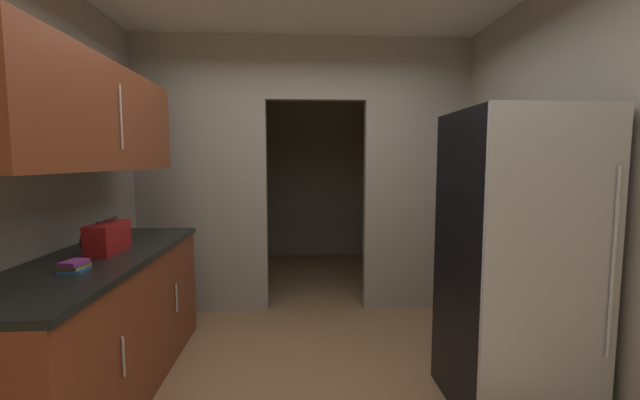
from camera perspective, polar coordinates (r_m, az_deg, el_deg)
The scene contains 7 objects.
kitchen_partition at distance 4.04m, azimuth -2.76°, elevation 4.72°, with size 3.32×0.12×2.74m.
adjoining_room_shell at distance 5.74m, azimuth -2.51°, elevation 4.03°, with size 3.32×2.45×2.74m.
refrigerator at distance 2.71m, azimuth 26.02°, elevation -8.07°, with size 0.73×0.76×1.82m.
lower_cabinet_run at distance 3.02m, azimuth -28.72°, elevation -15.60°, with size 0.68×2.09×0.93m.
upper_cabinet_counterside at distance 2.84m, azimuth -29.97°, elevation 10.27°, with size 0.36×1.89×0.65m.
boombox at distance 2.93m, azimuth -28.10°, elevation -4.77°, with size 0.16×0.36×0.22m.
book_stack at distance 2.54m, azimuth -31.69°, elevation -8.05°, with size 0.13×0.16×0.06m.
Camera 1 is at (-0.06, -2.35, 1.52)m, focal length 22.39 mm.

